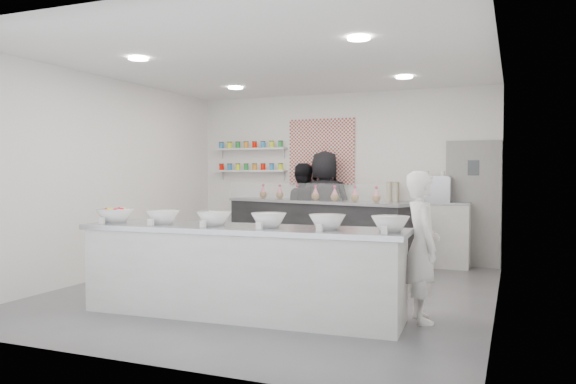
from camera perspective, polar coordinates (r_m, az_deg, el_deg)
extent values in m
plane|color=#515156|center=(7.55, -1.39, -10.04)|extent=(6.00, 6.00, 0.00)
plane|color=white|center=(7.52, -1.41, 12.93)|extent=(6.00, 6.00, 0.00)
plane|color=white|center=(10.20, 5.33, 1.59)|extent=(5.50, 0.00, 5.50)
plane|color=white|center=(8.84, -17.97, 1.43)|extent=(0.00, 6.00, 6.00)
plane|color=white|center=(6.77, 20.47, 1.24)|extent=(0.00, 6.00, 6.00)
cube|color=gray|center=(9.78, 18.29, -1.17)|extent=(0.88, 0.04, 2.10)
cube|color=#A02E22|center=(10.29, 3.43, 4.10)|extent=(1.25, 0.03, 1.20)
cube|color=silver|center=(10.75, -3.80, 2.15)|extent=(1.45, 0.22, 0.04)
cube|color=silver|center=(10.76, -3.81, 4.39)|extent=(1.45, 0.22, 0.04)
cylinder|color=white|center=(7.35, -14.98, 12.95)|extent=(0.24, 0.24, 0.02)
cylinder|color=white|center=(6.13, 7.20, 15.22)|extent=(0.24, 0.24, 0.02)
cylinder|color=white|center=(9.53, -5.36, 10.48)|extent=(0.24, 0.24, 0.02)
cylinder|color=white|center=(8.63, 11.73, 11.34)|extent=(0.24, 0.24, 0.02)
cube|color=beige|center=(6.22, -4.79, -8.02)|extent=(3.66, 1.02, 0.99)
cube|color=black|center=(9.78, 2.80, -4.02)|extent=(3.57, 1.61, 1.09)
cube|color=white|center=(9.49, 1.72, 0.00)|extent=(3.34, 1.00, 0.30)
cube|color=beige|center=(9.71, 13.75, -4.16)|extent=(1.46, 0.46, 1.08)
cube|color=#93969E|center=(9.64, 14.66, 0.25)|extent=(0.54, 0.37, 0.41)
imported|color=white|center=(6.10, 13.44, -5.40)|extent=(0.58, 0.68, 1.59)
imported|color=black|center=(10.11, 1.35, -1.99)|extent=(1.01, 0.90, 1.74)
imported|color=black|center=(9.96, 3.75, -1.43)|extent=(1.10, 0.87, 1.96)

